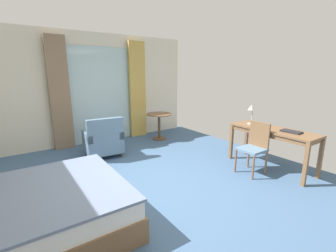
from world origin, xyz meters
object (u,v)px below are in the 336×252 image
object	(u,v)px
writing_desk	(273,133)
round_cafe_table	(159,120)
desk_lamp	(251,110)
desk_chair	(255,145)
bed	(21,217)
closed_book	(291,132)
armchair_by_window	(103,141)

from	to	relation	value
writing_desk	round_cafe_table	xyz separation A→B (m)	(-0.70, 2.88, -0.15)
writing_desk	round_cafe_table	bearing A→B (deg)	103.70
desk_lamp	writing_desk	bearing A→B (deg)	-85.22
desk_chair	round_cafe_table	distance (m)	2.83
writing_desk	desk_lamp	world-z (taller)	desk_lamp
bed	closed_book	bearing A→B (deg)	-10.19
closed_book	round_cafe_table	distance (m)	3.30
writing_desk	desk_chair	bearing A→B (deg)	173.18
armchair_by_window	round_cafe_table	distance (m)	1.78
bed	writing_desk	bearing A→B (deg)	-5.66
desk_chair	desk_lamp	size ratio (longest dim) A/B	2.28
bed	writing_desk	distance (m)	4.12
writing_desk	desk_chair	xyz separation A→B (m)	(-0.46, 0.05, -0.16)
desk_chair	desk_lamp	xyz separation A→B (m)	(0.42, 0.42, 0.54)
writing_desk	armchair_by_window	world-z (taller)	armchair_by_window
bed	desk_chair	world-z (taller)	bed
closed_book	armchair_by_window	distance (m)	3.73
closed_book	round_cafe_table	size ratio (longest dim) A/B	0.46
round_cafe_table	armchair_by_window	bearing A→B (deg)	-166.37
armchair_by_window	desk_lamp	bearing A→B (deg)	-39.75
bed	desk_chair	distance (m)	3.65
writing_desk	closed_book	bearing A→B (deg)	-87.69
bed	desk_chair	bearing A→B (deg)	-5.52
desk_lamp	round_cafe_table	bearing A→B (deg)	105.40
desk_lamp	closed_book	bearing A→B (deg)	-86.23
bed	armchair_by_window	bearing A→B (deg)	51.14
writing_desk	armchair_by_window	distance (m)	3.47
bed	desk_lamp	size ratio (longest dim) A/B	5.28
desk_chair	round_cafe_table	size ratio (longest dim) A/B	1.31
round_cafe_table	bed	bearing A→B (deg)	-143.80
bed	desk_chair	size ratio (longest dim) A/B	2.32
desk_lamp	armchair_by_window	distance (m)	3.18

